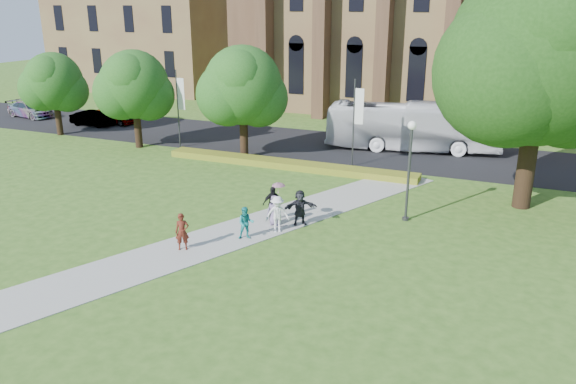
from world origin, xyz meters
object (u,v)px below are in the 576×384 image
at_px(car_0, 115,115).
at_px(pedestrian_0, 182,232).
at_px(large_tree, 542,52).
at_px(car_1, 92,118).
at_px(streetlamp, 410,159).
at_px(tour_coach, 412,127).
at_px(car_2, 30,109).

bearing_deg(car_0, pedestrian_0, -130.11).
bearing_deg(car_0, large_tree, -99.87).
xyz_separation_m(car_1, pedestrian_0, (22.77, -20.15, 0.20)).
bearing_deg(streetlamp, car_1, 158.38).
distance_m(large_tree, car_0, 37.76).
xyz_separation_m(streetlamp, car_0, (-30.22, 14.12, -2.50)).
relative_size(streetlamp, car_0, 1.16).
distance_m(streetlamp, pedestrian_0, 11.82).
distance_m(car_1, pedestrian_0, 30.41).
bearing_deg(large_tree, car_0, 164.93).
bearing_deg(pedestrian_0, car_0, 104.83).
height_order(tour_coach, car_2, tour_coach).
relative_size(car_0, car_1, 1.09).
xyz_separation_m(large_tree, pedestrian_0, (-14.13, -12.21, -7.46)).
height_order(car_1, car_2, car_2).
height_order(large_tree, pedestrian_0, large_tree).
relative_size(large_tree, car_0, 2.91).
distance_m(car_0, pedestrian_0, 30.69).
bearing_deg(large_tree, car_2, 168.94).
bearing_deg(car_2, tour_coach, -78.66).
bearing_deg(car_0, tour_coach, -83.22).
xyz_separation_m(streetlamp, car_1, (-31.41, 12.45, -2.59)).
bearing_deg(car_0, streetlamp, -109.84).
bearing_deg(pedestrian_0, tour_coach, 45.29).
bearing_deg(pedestrian_0, streetlamp, 11.89).
bearing_deg(large_tree, car_1, 167.85).
xyz_separation_m(tour_coach, car_0, (-27.57, -0.76, -1.04)).
bearing_deg(car_1, car_0, -36.28).
distance_m(car_0, car_1, 2.05).
bearing_deg(streetlamp, car_0, 154.96).
height_order(large_tree, car_2, large_tree).
xyz_separation_m(streetlamp, tour_coach, (-2.65, 14.87, -1.46)).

